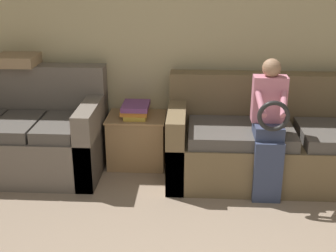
{
  "coord_description": "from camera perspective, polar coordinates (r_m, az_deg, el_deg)",
  "views": [
    {
      "loc": [
        -0.11,
        -1.71,
        1.98
      ],
      "look_at": [
        -0.31,
        1.65,
        0.72
      ],
      "focal_mm": 50.0,
      "sensor_mm": 36.0,
      "label": 1
    }
  ],
  "objects": [
    {
      "name": "couch_side",
      "position": [
        4.63,
        -17.09,
        -1.16
      ],
      "size": [
        1.48,
        0.87,
        0.96
      ],
      "color": "#70665B",
      "rests_on": "ground_plane"
    },
    {
      "name": "side_shelf",
      "position": [
        4.58,
        -3.79,
        -1.63
      ],
      "size": [
        0.56,
        0.45,
        0.5
      ],
      "color": "#9E7A51",
      "rests_on": "ground_plane"
    },
    {
      "name": "throw_pillow",
      "position": [
        4.74,
        -17.82,
        7.74
      ],
      "size": [
        0.38,
        0.38,
        0.1
      ],
      "color": "#A38460",
      "rests_on": "couch_side"
    },
    {
      "name": "child_left_seated",
      "position": [
        3.94,
        12.21,
        0.2
      ],
      "size": [
        0.28,
        0.36,
        1.17
      ],
      "color": "#384260",
      "rests_on": "ground_plane"
    },
    {
      "name": "wall_back",
      "position": [
        4.54,
        4.8,
        11.5
      ],
      "size": [
        7.05,
        0.06,
        2.55
      ],
      "color": "#C6B789",
      "rests_on": "ground_plane"
    },
    {
      "name": "book_stack",
      "position": [
        4.47,
        -3.97,
        2.0
      ],
      "size": [
        0.26,
        0.32,
        0.13
      ],
      "color": "gold",
      "rests_on": "side_shelf"
    },
    {
      "name": "couch_main",
      "position": [
        4.44,
        14.9,
        -2.1
      ],
      "size": [
        2.28,
        0.86,
        0.92
      ],
      "color": "brown",
      "rests_on": "ground_plane"
    }
  ]
}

